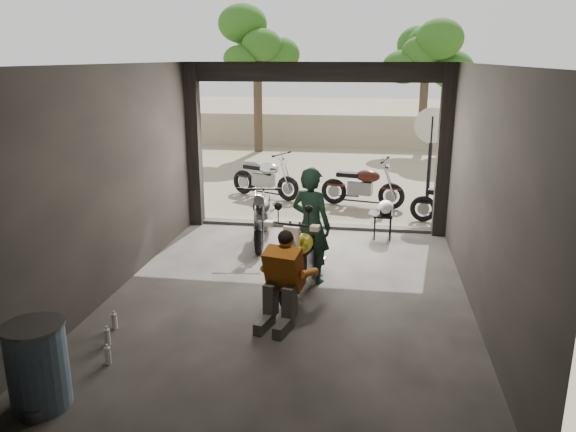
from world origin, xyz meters
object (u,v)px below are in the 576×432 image
(outside_bike_b, at_px, (362,182))
(stool, at_px, (383,218))
(outside_bike_a, at_px, (265,174))
(left_bike, at_px, (262,212))
(outside_bike_c, at_px, (455,200))
(rider, at_px, (311,226))
(sign_post, at_px, (431,143))
(main_bike, at_px, (304,251))
(oil_drum, at_px, (38,367))
(mechanic, at_px, (280,283))
(helmet, at_px, (386,207))

(outside_bike_b, distance_m, stool, 2.36)
(outside_bike_a, xyz_separation_m, outside_bike_b, (2.34, -0.53, 0.00))
(left_bike, relative_size, outside_bike_c, 1.11)
(rider, distance_m, sign_post, 4.86)
(main_bike, distance_m, outside_bike_a, 5.64)
(outside_bike_a, bearing_deg, main_bike, -138.52)
(main_bike, relative_size, sign_post, 0.77)
(main_bike, bearing_deg, oil_drum, -113.21)
(rider, relative_size, oil_drum, 2.02)
(main_bike, height_order, outside_bike_a, main_bike)
(outside_bike_c, height_order, rider, rider)
(rider, bearing_deg, sign_post, -90.88)
(left_bike, distance_m, mechanic, 3.37)
(rider, height_order, oil_drum, rider)
(oil_drum, bearing_deg, outside_bike_c, 55.96)
(oil_drum, bearing_deg, stool, 60.41)
(outside_bike_a, xyz_separation_m, oil_drum, (-0.52, -8.65, -0.13))
(outside_bike_b, xyz_separation_m, sign_post, (1.42, -0.20, 0.95))
(outside_bike_a, bearing_deg, sign_post, -76.20)
(outside_bike_b, bearing_deg, outside_bike_c, -108.51)
(outside_bike_b, relative_size, oil_drum, 1.92)
(outside_bike_a, relative_size, helmet, 5.56)
(outside_bike_c, distance_m, helmet, 1.85)
(outside_bike_a, bearing_deg, stool, -110.83)
(mechanic, xyz_separation_m, stool, (1.30, 3.77, -0.18))
(outside_bike_a, height_order, oil_drum, outside_bike_a)
(left_bike, height_order, helmet, left_bike)
(left_bike, height_order, mechanic, mechanic)
(main_bike, relative_size, oil_drum, 2.01)
(helmet, height_order, sign_post, sign_post)
(left_bike, relative_size, outside_bike_a, 1.01)
(left_bike, bearing_deg, outside_bike_c, 18.54)
(rider, bearing_deg, stool, -91.42)
(mechanic, distance_m, sign_post, 6.38)
(left_bike, xyz_separation_m, outside_bike_a, (-0.60, 3.36, -0.00))
(helmet, bearing_deg, mechanic, -89.21)
(outside_bike_c, xyz_separation_m, helmet, (-1.39, -1.21, 0.10))
(outside_bike_a, height_order, stool, outside_bike_a)
(main_bike, relative_size, outside_bike_b, 1.05)
(outside_bike_c, bearing_deg, mechanic, 160.15)
(rider, bearing_deg, oil_drum, 82.91)
(outside_bike_c, relative_size, mechanic, 1.29)
(main_bike, xyz_separation_m, rider, (0.06, 0.32, 0.30))
(stool, distance_m, oil_drum, 6.69)
(outside_bike_b, height_order, sign_post, sign_post)
(outside_bike_c, bearing_deg, rider, 152.61)
(stool, bearing_deg, left_bike, -166.62)
(oil_drum, height_order, sign_post, sign_post)
(left_bike, relative_size, outside_bike_b, 1.01)
(outside_bike_c, height_order, sign_post, sign_post)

